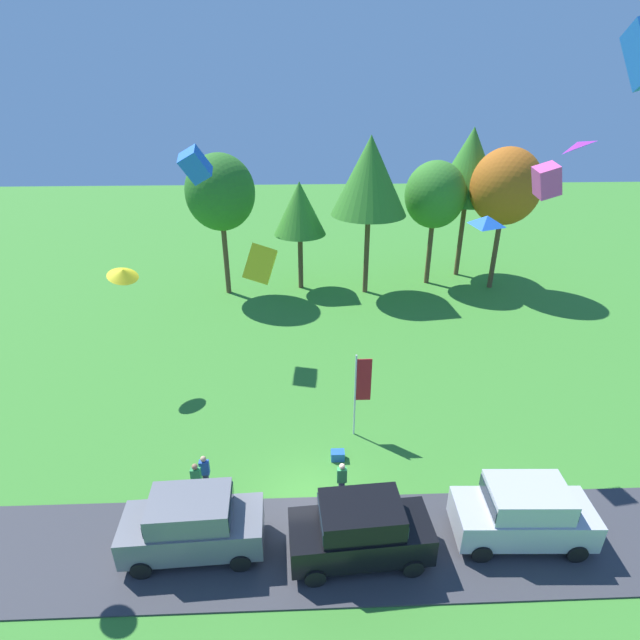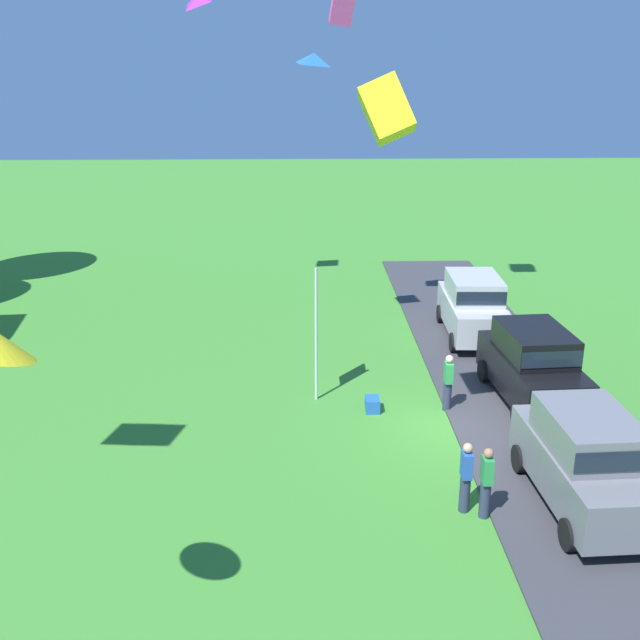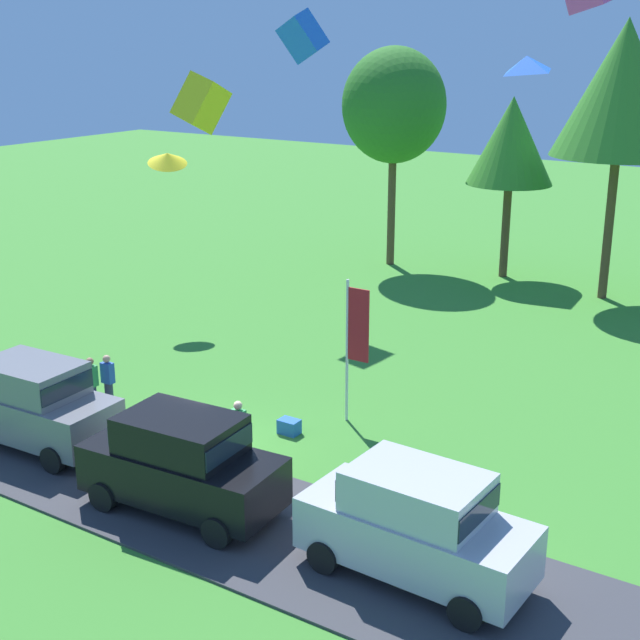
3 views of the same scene
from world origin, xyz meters
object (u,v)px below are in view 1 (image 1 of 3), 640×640
(tree_lone_near, at_px, (220,193))
(tree_far_right, at_px, (506,187))
(flag_banner, at_px, (361,385))
(person_beside_suv, at_px, (342,481))
(cooler_box, at_px, (338,455))
(kite_box_high_right, at_px, (260,264))
(kite_diamond_over_trees, at_px, (487,221))
(car_suv_by_flagpole, at_px, (524,511))
(person_watching_sky, at_px, (197,482))
(kite_diamond_trailing_tail, at_px, (577,145))
(person_on_lawn, at_px, (205,474))
(tree_right_of_center, at_px, (300,209))
(kite_box_low_drifter, at_px, (195,165))
(tree_left_of_center, at_px, (370,176))
(tree_center_back, at_px, (470,165))
(kite_box_near_flag, at_px, (547,181))
(tree_far_left, at_px, (435,195))
(kite_delta_topmost, at_px, (123,273))
(car_suv_near_entrance, at_px, (360,529))
(car_suv_mid_row, at_px, (192,523))

(tree_lone_near, relative_size, tree_far_right, 0.98)
(flag_banner, bearing_deg, tree_far_right, 54.90)
(person_beside_suv, relative_size, cooler_box, 3.05)
(kite_box_high_right, bearing_deg, kite_diamond_over_trees, 9.71)
(car_suv_by_flagpole, distance_m, person_watching_sky, 11.60)
(cooler_box, xyz_separation_m, kite_diamond_trailing_tail, (10.43, 5.78, 11.57))
(person_on_lawn, height_order, tree_lone_near, tree_lone_near)
(cooler_box, bearing_deg, kite_box_high_right, 176.85)
(kite_diamond_over_trees, bearing_deg, tree_right_of_center, 111.73)
(tree_right_of_center, distance_m, kite_box_low_drifter, 10.54)
(kite_box_high_right, bearing_deg, tree_left_of_center, 71.03)
(tree_right_of_center, xyz_separation_m, tree_center_back, (12.47, 2.22, 2.51))
(tree_left_of_center, xyz_separation_m, tree_far_right, (9.52, 0.50, -0.88))
(flag_banner, distance_m, cooler_box, 3.07)
(kite_diamond_trailing_tail, bearing_deg, cooler_box, -151.00)
(person_on_lawn, xyz_separation_m, tree_left_of_center, (8.44, 19.37, 7.47))
(kite_box_near_flag, bearing_deg, tree_lone_near, 128.06)
(person_watching_sky, bearing_deg, kite_box_near_flag, 11.84)
(person_watching_sky, distance_m, tree_left_of_center, 22.85)
(tree_far_left, height_order, kite_delta_topmost, tree_far_left)
(kite_delta_topmost, height_order, kite_box_low_drifter, kite_box_low_drifter)
(tree_far_right, height_order, kite_box_near_flag, kite_box_near_flag)
(person_on_lawn, distance_m, kite_box_low_drifter, 15.60)
(tree_center_back, bearing_deg, car_suv_by_flagpole, -101.31)
(tree_far_left, relative_size, flag_banner, 2.23)
(cooler_box, bearing_deg, kite_diamond_over_trees, 16.04)
(person_beside_suv, bearing_deg, car_suv_near_entrance, -81.03)
(tree_lone_near, bearing_deg, person_beside_suv, -71.48)
(car_suv_near_entrance, distance_m, kite_box_high_right, 9.35)
(tree_far_right, bearing_deg, cooler_box, -124.95)
(person_on_lawn, height_order, kite_diamond_over_trees, kite_diamond_over_trees)
(tree_lone_near, xyz_separation_m, kite_box_near_flag, (13.65, -17.43, 4.00))
(tree_far_left, bearing_deg, car_suv_by_flagpole, -95.46)
(kite_box_near_flag, xyz_separation_m, kite_box_low_drifter, (-13.65, 10.19, -1.03))
(kite_diamond_over_trees, height_order, kite_box_low_drifter, kite_box_low_drifter)
(person_on_lawn, relative_size, kite_box_high_right, 1.41)
(car_suv_mid_row, distance_m, person_watching_sky, 2.34)
(flag_banner, relative_size, kite_box_near_flag, 4.13)
(cooler_box, bearing_deg, car_suv_by_flagpole, -35.19)
(cooler_box, bearing_deg, kite_box_near_flag, 4.97)
(tree_center_back, bearing_deg, person_beside_suv, -115.43)
(car_suv_by_flagpole, bearing_deg, kite_diamond_over_trees, 95.47)
(tree_right_of_center, relative_size, flag_banner, 1.93)
(kite_diamond_trailing_tail, bearing_deg, tree_right_of_center, 132.40)
(tree_right_of_center, height_order, kite_box_low_drifter, kite_box_low_drifter)
(cooler_box, distance_m, kite_diamond_trailing_tail, 16.61)
(kite_box_near_flag, bearing_deg, tree_center_back, 78.54)
(person_watching_sky, height_order, kite_diamond_over_trees, kite_diamond_over_trees)
(person_on_lawn, distance_m, tree_far_left, 25.54)
(tree_right_of_center, bearing_deg, kite_box_near_flag, -65.41)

